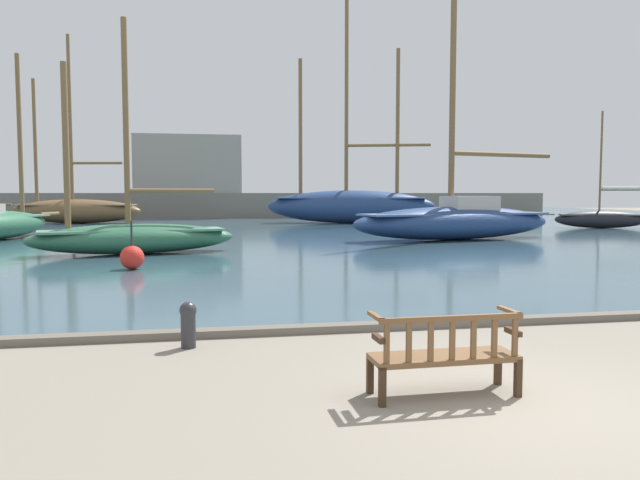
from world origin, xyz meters
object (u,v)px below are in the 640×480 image
at_px(sailboat_far_starboard, 602,218).
at_px(sailboat_mid_starboard, 133,235).
at_px(park_bench, 445,353).
at_px(sailboat_far_port, 456,219).
at_px(mooring_bollard, 188,322).
at_px(channel_buoy, 132,257).
at_px(sailboat_nearest_port, 350,203).
at_px(sailboat_nearest_starboard, 75,209).

height_order(sailboat_far_starboard, sailboat_mid_starboard, sailboat_mid_starboard).
distance_m(park_bench, sailboat_mid_starboard, 17.17).
bearing_deg(sailboat_far_starboard, sailboat_far_port, -150.32).
bearing_deg(mooring_bollard, channel_buoy, 100.71).
bearing_deg(sailboat_mid_starboard, sailboat_nearest_port, 58.00).
xyz_separation_m(sailboat_nearest_port, channel_buoy, (-12.39, -25.29, -1.07)).
bearing_deg(channel_buoy, mooring_bollard, -79.29).
bearing_deg(mooring_bollard, sailboat_nearest_starboard, 102.76).
height_order(park_bench, mooring_bollard, park_bench).
height_order(sailboat_far_starboard, sailboat_far_port, sailboat_far_port).
distance_m(mooring_bollard, channel_buoy, 9.18).
relative_size(park_bench, sailboat_far_port, 0.13).
height_order(park_bench, sailboat_far_port, sailboat_far_port).
bearing_deg(channel_buoy, park_bench, -69.07).
height_order(sailboat_nearest_port, channel_buoy, sailboat_nearest_port).
bearing_deg(sailboat_nearest_starboard, park_bench, -74.37).
relative_size(sailboat_nearest_starboard, sailboat_mid_starboard, 1.62).
bearing_deg(sailboat_nearest_starboard, sailboat_nearest_port, -10.33).
distance_m(sailboat_nearest_port, sailboat_far_starboard, 16.37).
xyz_separation_m(park_bench, sailboat_nearest_port, (7.91, 37.00, 1.01)).
relative_size(sailboat_mid_starboard, channel_buoy, 5.95).
distance_m(sailboat_mid_starboard, sailboat_far_port, 14.54).
xyz_separation_m(mooring_bollard, channel_buoy, (-1.71, 9.02, 0.05)).
height_order(sailboat_far_port, mooring_bollard, sailboat_far_port).
xyz_separation_m(sailboat_far_port, mooring_bollard, (-11.74, -18.00, -0.64)).
xyz_separation_m(sailboat_mid_starboard, sailboat_far_port, (13.91, 4.25, 0.27)).
distance_m(sailboat_mid_starboard, mooring_bollard, 13.93).
height_order(sailboat_far_port, channel_buoy, sailboat_far_port).
bearing_deg(sailboat_nearest_port, mooring_bollard, -107.30).
xyz_separation_m(sailboat_nearest_starboard, channel_buoy, (6.86, -28.80, -0.71)).
bearing_deg(sailboat_nearest_port, channel_buoy, -116.10).
bearing_deg(sailboat_far_starboard, sailboat_nearest_starboard, 158.76).
bearing_deg(sailboat_far_starboard, park_bench, -127.63).
distance_m(sailboat_nearest_starboard, channel_buoy, 29.62).
bearing_deg(sailboat_far_starboard, channel_buoy, -148.17).
xyz_separation_m(sailboat_nearest_port, mooring_bollard, (-10.68, -34.31, -1.11)).
xyz_separation_m(park_bench, sailboat_nearest_starboard, (-11.34, 40.51, 0.65)).
distance_m(sailboat_nearest_port, channel_buoy, 28.19).
bearing_deg(sailboat_far_port, sailboat_mid_starboard, -163.01).
height_order(sailboat_far_starboard, channel_buoy, sailboat_far_starboard).
distance_m(park_bench, sailboat_far_starboard, 35.08).
bearing_deg(sailboat_nearest_starboard, sailboat_far_port, -44.31).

